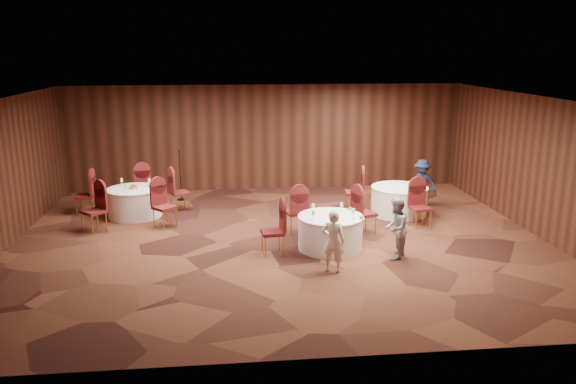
{
  "coord_description": "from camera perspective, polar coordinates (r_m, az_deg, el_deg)",
  "views": [
    {
      "loc": [
        -1.1,
        -12.01,
        4.26
      ],
      "look_at": [
        0.2,
        0.2,
        1.1
      ],
      "focal_mm": 35.0,
      "sensor_mm": 36.0,
      "label": 1
    }
  ],
  "objects": [
    {
      "name": "woman_a",
      "position": [
        10.95,
        4.6,
        -5.0
      ],
      "size": [
        0.53,
        0.44,
        1.25
      ],
      "primitive_type": "imported",
      "rotation": [
        0.0,
        0.0,
        2.78
      ],
      "color": "white",
      "rests_on": "ground"
    },
    {
      "name": "chairs_left",
      "position": [
        15.04,
        -15.39,
        -0.57
      ],
      "size": [
        3.06,
        3.1,
        1.0
      ],
      "color": "#46110E",
      "rests_on": "ground"
    },
    {
      "name": "chairs_right",
      "position": [
        14.55,
        9.87,
        -0.76
      ],
      "size": [
        1.86,
        2.25,
        1.0
      ],
      "color": "#46110E",
      "rests_on": "ground"
    },
    {
      "name": "tabletop_left",
      "position": [
        15.0,
        -15.46,
        0.65
      ],
      "size": [
        0.8,
        0.82,
        0.22
      ],
      "color": "silver",
      "rests_on": "table_left"
    },
    {
      "name": "ground",
      "position": [
        12.79,
        -0.8,
        -5.03
      ],
      "size": [
        12.0,
        12.0,
        0.0
      ],
      "primitive_type": "plane",
      "color": "black",
      "rests_on": "ground"
    },
    {
      "name": "man_c",
      "position": [
        15.87,
        13.45,
        0.9
      ],
      "size": [
        0.97,
        0.89,
        1.31
      ],
      "primitive_type": "imported",
      "rotation": [
        0.0,
        0.0,
        5.64
      ],
      "color": "#161833",
      "rests_on": "ground"
    },
    {
      "name": "room_shell",
      "position": [
        12.27,
        -0.83,
        3.66
      ],
      "size": [
        12.0,
        12.0,
        12.0
      ],
      "color": "silver",
      "rests_on": "ground"
    },
    {
      "name": "table_right",
      "position": [
        15.02,
        11.21,
        -0.84
      ],
      "size": [
        1.48,
        1.48,
        0.74
      ],
      "color": "white",
      "rests_on": "ground"
    },
    {
      "name": "tabletop_right",
      "position": [
        14.69,
        12.33,
        0.87
      ],
      "size": [
        0.08,
        0.08,
        0.22
      ],
      "color": "silver",
      "rests_on": "table_right"
    },
    {
      "name": "tabletop_main",
      "position": [
        12.03,
        5.17,
        -2.12
      ],
      "size": [
        1.14,
        1.09,
        0.22
      ],
      "color": "silver",
      "rests_on": "table_main"
    },
    {
      "name": "woman_b",
      "position": [
        11.81,
        10.88,
        -3.63
      ],
      "size": [
        0.73,
        0.79,
        1.3
      ],
      "primitive_type": "imported",
      "rotation": [
        0.0,
        0.0,
        4.22
      ],
      "color": "#A6A6AB",
      "rests_on": "ground"
    },
    {
      "name": "mic_stand",
      "position": [
        16.42,
        -10.84,
        0.62
      ],
      "size": [
        0.24,
        0.24,
        1.46
      ],
      "color": "black",
      "rests_on": "ground"
    },
    {
      "name": "table_left",
      "position": [
        15.1,
        -15.32,
        -1.0
      ],
      "size": [
        1.39,
        1.39,
        0.74
      ],
      "color": "white",
      "rests_on": "ground"
    },
    {
      "name": "chairs_main",
      "position": [
        12.76,
        2.49,
        -2.71
      ],
      "size": [
        2.88,
        1.98,
        1.0
      ],
      "color": "#46110E",
      "rests_on": "ground"
    },
    {
      "name": "table_main",
      "position": [
        12.26,
        4.32,
        -4.08
      ],
      "size": [
        1.42,
        1.42,
        0.74
      ],
      "color": "white",
      "rests_on": "ground"
    }
  ]
}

